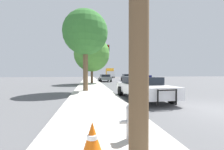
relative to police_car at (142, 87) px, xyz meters
The scene contains 11 objects.
ground_plane 4.05m from the police_car, 55.67° to the right, with size 110.00×110.00×0.00m, color #565659.
sidewalk_left 4.40m from the police_car, 130.90° to the right, with size 3.00×110.00×0.13m.
police_car is the anchor object (origin of this frame).
fire_hydrant 6.01m from the police_car, 112.52° to the right, with size 0.51×0.22×0.78m.
traffic_light 13.56m from the police_car, 100.34° to the left, with size 3.64×0.35×5.65m.
car_background_oncoming 19.41m from the police_car, 77.63° to the left, with size 2.08×4.09×1.35m.
car_background_midblock 18.09m from the police_car, 90.79° to the left, with size 2.11×4.34×1.29m.
box_truck 39.98m from the police_car, 84.57° to the left, with size 2.62×6.61×3.07m.
tree_sidewalk_mid 13.29m from the police_car, 102.12° to the left, with size 4.96×4.96×6.57m.
tree_sidewalk_near 6.45m from the police_car, 133.17° to the left, with size 3.62×3.62×6.51m.
traffic_cone 6.77m from the police_car, 117.63° to the right, with size 0.36×0.36×0.57m.
Camera 1 is at (-5.46, -5.33, 1.56)m, focal length 24.00 mm.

